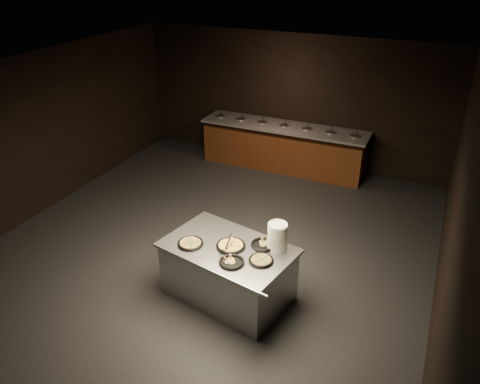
{
  "coord_description": "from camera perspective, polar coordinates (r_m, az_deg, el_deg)",
  "views": [
    {
      "loc": [
        3.12,
        -5.68,
        4.49
      ],
      "look_at": [
        0.42,
        0.3,
        1.03
      ],
      "focal_mm": 35.0,
      "sensor_mm": 36.0,
      "label": 1
    }
  ],
  "objects": [
    {
      "name": "serving_counter",
      "position": [
        6.7,
        -1.44,
        -9.78
      ],
      "size": [
        1.95,
        1.47,
        0.84
      ],
      "rotation": [
        0.0,
        0.0,
        -0.2
      ],
      "color": "silver",
      "rests_on": "ground"
    },
    {
      "name": "pan_veggie_slices",
      "position": [
        6.16,
        2.59,
        -8.29
      ],
      "size": [
        0.33,
        0.33,
        0.04
      ],
      "rotation": [
        0.0,
        0.0,
        -0.46
      ],
      "color": "black",
      "rests_on": "serving_counter"
    },
    {
      "name": "pan_veggie_whole",
      "position": [
        6.51,
        -6.07,
        -6.22
      ],
      "size": [
        0.36,
        0.36,
        0.04
      ],
      "rotation": [
        0.0,
        0.0,
        0.67
      ],
      "color": "black",
      "rests_on": "serving_counter"
    },
    {
      "name": "room",
      "position": [
        7.16,
        -4.06,
        2.61
      ],
      "size": [
        7.02,
        8.02,
        2.92
      ],
      "color": "black",
      "rests_on": "ground"
    },
    {
      "name": "pan_cheese_whole",
      "position": [
        6.43,
        -1.14,
        -6.52
      ],
      "size": [
        0.4,
        0.4,
        0.04
      ],
      "rotation": [
        0.0,
        0.0,
        0.03
      ],
      "color": "black",
      "rests_on": "serving_counter"
    },
    {
      "name": "salad_bar",
      "position": [
        10.56,
        5.23,
        5.14
      ],
      "size": [
        3.7,
        0.83,
        1.18
      ],
      "color": "#583114",
      "rests_on": "ground"
    },
    {
      "name": "pan_cheese_slices_b",
      "position": [
        6.13,
        -1.02,
        -8.51
      ],
      "size": [
        0.34,
        0.34,
        0.04
      ],
      "rotation": [
        0.0,
        0.0,
        2.26
      ],
      "color": "black",
      "rests_on": "serving_counter"
    },
    {
      "name": "pan_cheese_slices_a",
      "position": [
        6.46,
        2.84,
        -6.4
      ],
      "size": [
        0.34,
        0.34,
        0.04
      ],
      "rotation": [
        0.0,
        0.0,
        1.3
      ],
      "color": "black",
      "rests_on": "serving_counter"
    },
    {
      "name": "plate_stack",
      "position": [
        6.34,
        4.57,
        -5.38
      ],
      "size": [
        0.27,
        0.27,
        0.37
      ],
      "primitive_type": "cylinder",
      "color": "silver",
      "rests_on": "serving_counter"
    },
    {
      "name": "server_right",
      "position": [
        6.19,
        -2.02,
        -7.5
      ],
      "size": [
        0.27,
        0.24,
        0.16
      ],
      "rotation": [
        0.0,
        0.0,
        -0.67
      ],
      "color": "silver",
      "rests_on": "serving_counter"
    },
    {
      "name": "server_left",
      "position": [
        6.41,
        -1.25,
        -5.95
      ],
      "size": [
        0.11,
        0.35,
        0.17
      ],
      "rotation": [
        0.0,
        0.0,
        1.69
      ],
      "color": "silver",
      "rests_on": "serving_counter"
    }
  ]
}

